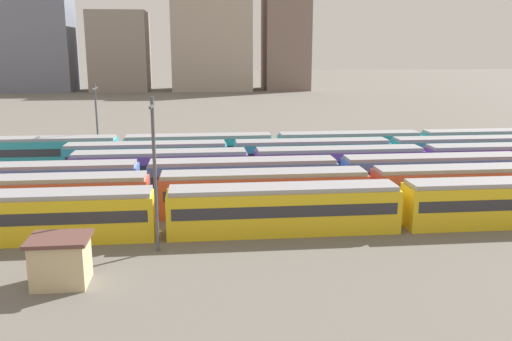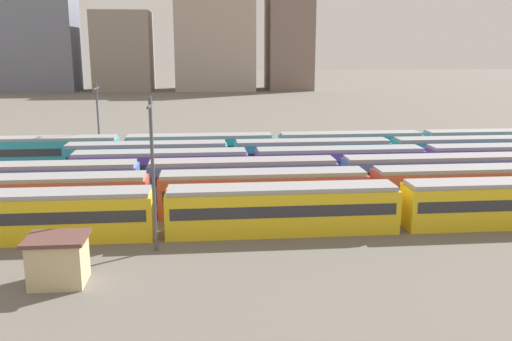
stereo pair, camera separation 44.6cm
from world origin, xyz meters
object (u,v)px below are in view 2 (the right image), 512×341
train_track_2 (243,178)px  train_track_4 (312,156)px  train_track_5 (422,145)px  catenary_pole_0 (153,168)px  signal_hut (58,260)px  catenary_pole_1 (98,119)px  train_track_3 (339,165)px

train_track_2 → train_track_4: size_ratio=1.00×
train_track_5 → catenary_pole_0: 42.96m
train_track_4 → catenary_pole_0: 29.05m
signal_hut → catenary_pole_0: bearing=43.0°
train_track_2 → train_track_4: 13.64m
signal_hut → train_track_5: bearing=42.9°
train_track_4 → catenary_pole_1: 27.04m
train_track_4 → catenary_pole_0: bearing=-123.9°
signal_hut → train_track_3: bearing=45.5°
signal_hut → catenary_pole_1: bearing=96.4°
train_track_2 → train_track_5: bearing=32.9°
catenary_pole_0 → train_track_3: bearing=46.2°
train_track_5 → signal_hut: train_track_5 is taller
train_track_4 → train_track_5: same height
train_track_4 → train_track_3: bearing=-70.0°
train_track_3 → catenary_pole_1: (-27.50, 13.14, 3.57)m
catenary_pole_0 → train_track_2: bearing=61.9°
catenary_pole_1 → catenary_pole_0: bearing=-73.2°
train_track_3 → train_track_4: 5.53m
train_track_3 → catenary_pole_0: size_ratio=5.09×
train_track_4 → signal_hut: 36.02m
catenary_pole_0 → train_track_4: bearing=56.1°
catenary_pole_0 → signal_hut: (-5.42, -5.06, -4.49)m
train_track_2 → catenary_pole_1: catenary_pole_1 is taller
train_track_5 → catenary_pole_1: catenary_pole_1 is taller
train_track_5 → train_track_3: bearing=-142.2°
catenary_pole_1 → signal_hut: catenary_pole_1 is taller
train_track_5 → catenary_pole_1: bearing=176.2°
train_track_4 → train_track_5: bearing=18.7°
train_track_2 → train_track_5: size_ratio=0.50×
train_track_3 → signal_hut: train_track_3 is taller
train_track_2 → train_track_3: same height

